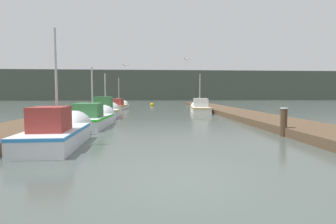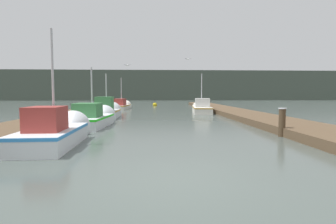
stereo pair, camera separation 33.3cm
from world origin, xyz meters
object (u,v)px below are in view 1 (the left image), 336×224
Objects in this scene: fishing_boat_4 at (120,106)px; mooring_piling_1 at (284,122)px; fishing_boat_0 at (60,132)px; seagull_lead at (186,59)px; fishing_boat_1 at (94,118)px; mooring_piling_2 at (49,124)px; fishing_boat_3 at (200,108)px; seagull_1 at (126,65)px; mooring_piling_0 at (105,105)px; fishing_boat_2 at (106,111)px; channel_buoy at (152,105)px; mooring_piling_3 at (118,102)px.

fishing_boat_4 is 21.74m from mooring_piling_1.
fishing_boat_0 is 8.35× the size of seagull_lead.
fishing_boat_1 is 3.47m from mooring_piling_2.
fishing_boat_4 is 4.39× the size of mooring_piling_1.
fishing_boat_3 is 1.07× the size of fishing_boat_4.
fishing_boat_4 is at bearing -103.45° from seagull_1.
fishing_boat_3 is 8.06m from seagull_1.
fishing_boat_3 reaches higher than mooring_piling_0.
fishing_boat_3 is (7.99, 15.04, 0.00)m from fishing_boat_0.
channel_buoy is at bearing 78.54° from fishing_boat_2.
seagull_lead reaches higher than fishing_boat_4.
fishing_boat_0 reaches higher than fishing_boat_2.
fishing_boat_0 is at bearing -60.91° from mooring_piling_2.
fishing_boat_0 is at bearing -89.25° from fishing_boat_2.
mooring_piling_1 is at bearing -99.33° from seagull_lead.
fishing_boat_0 reaches higher than mooring_piling_0.
seagull_1 reaches higher than mooring_piling_1.
seagull_lead is (-2.45, 12.48, 4.21)m from mooring_piling_1.
fishing_boat_4 is at bearing 91.33° from fishing_boat_2.
mooring_piling_0 is (-1.01, -4.05, 0.30)m from fishing_boat_4.
mooring_piling_2 is (-1.08, -8.40, 0.02)m from fishing_boat_2.
seagull_lead reaches higher than channel_buoy.
mooring_piling_0 reaches higher than channel_buoy.
seagull_1 is at bearing -75.09° from fishing_boat_4.
fishing_boat_0 is at bearing -136.04° from seagull_lead.
fishing_boat_3 reaches higher than channel_buoy.
seagull_1 is (2.50, -4.06, 3.48)m from mooring_piling_0.
fishing_boat_3 is 5.97× the size of mooring_piling_2.
fishing_boat_2 is at bearing 82.71° from mooring_piling_2.
mooring_piling_0 is (-9.23, 1.69, 0.25)m from fishing_boat_3.
seagull_lead is (-1.50, -1.48, 4.39)m from fishing_boat_3.
fishing_boat_3 is at bearing 60.16° from fishing_boat_0.
fishing_boat_3 is at bearing 93.90° from mooring_piling_1.
mooring_piling_1 is at bearing -78.57° from channel_buoy.
mooring_piling_3 is 2.06× the size of seagull_lead.
fishing_boat_0 reaches higher than fishing_boat_4.
seagull_lead is (7.74, -3.17, 4.14)m from mooring_piling_0.
mooring_piling_1 is 27.36m from mooring_piling_3.
mooring_piling_3 is 2.09× the size of seagull_1.
channel_buoy is at bearing 85.04° from fishing_boat_1.
mooring_piling_0 is at bearing 123.05° from mooring_piling_1.
mooring_piling_0 is at bearing 100.53° from fishing_boat_1.
seagull_1 reaches higher than fishing_boat_2.
seagull_lead is at bearing -22.30° from mooring_piling_0.
seagull_1 is at bearing 123.55° from mooring_piling_1.
channel_buoy is at bearing 80.84° from fishing_boat_0.
channel_buoy is (3.62, 17.27, -0.29)m from fishing_boat_2.
mooring_piling_1 is (9.18, -19.71, 0.23)m from fishing_boat_4.
fishing_boat_1 reaches higher than channel_buoy.
fishing_boat_0 is 20.78m from fishing_boat_4.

